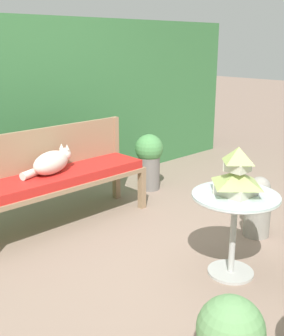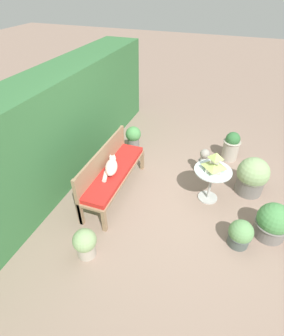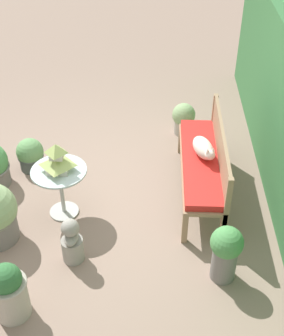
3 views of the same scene
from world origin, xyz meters
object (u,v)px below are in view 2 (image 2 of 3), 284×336
Objects in this scene: potted_plant_bench_right at (252,176)px; potted_plant_path_edge at (85,243)px; potted_plant_patio_mid at (133,139)px; cat at (111,167)px; potted_plant_table_far at (231,146)px; patio_table at (212,177)px; garden_bench at (115,174)px; potted_plant_table_near at (240,234)px; garden_bust at (203,162)px; pagoda_birdhouse at (215,163)px; potted_plant_hedge_corner at (273,222)px.

potted_plant_bench_right is 1.49× the size of potted_plant_path_edge.
potted_plant_patio_mid is 1.38× the size of potted_plant_path_edge.
cat is at bearing 7.98° from potted_plant_path_edge.
cat is at bearing 135.46° from potted_plant_table_far.
patio_table reaches higher than potted_plant_path_edge.
potted_plant_table_near is at bearing -100.50° from garden_bench.
potted_plant_patio_mid is 2.57m from potted_plant_path_edge.
potted_plant_bench_right is (-0.26, -0.86, 0.09)m from garden_bust.
potted_plant_bench_right is (0.84, -2.18, -0.09)m from garden_bench.
potted_plant_bench_right reaches higher than potted_plant_patio_mid.
garden_bust is at bearing -67.97° from cat.
garden_bench is 1.60m from patio_table.
potted_plant_path_edge is at bearing 140.64° from pagoda_birdhouse.
patio_table is at bearing 0.00° from pagoda_birdhouse.
potted_plant_hedge_corner is 0.92× the size of potted_plant_table_far.
potted_plant_path_edge is at bearing 114.74° from potted_plant_table_near.
potted_plant_patio_mid is 2.98m from potted_plant_hedge_corner.
potted_plant_patio_mid is at bearing 7.32° from garden_bench.
patio_table is 0.75m from garden_bust.
patio_table is at bearing 123.33° from potted_plant_bench_right.
garden_bust is at bearing 17.60° from pagoda_birdhouse.
potted_plant_hedge_corner is at bearing -108.64° from cat.
garden_bench is 2.50m from potted_plant_table_far.
potted_plant_hedge_corner is at bearing -51.73° from potted_plant_table_near.
garden_bench is 0.19m from cat.
potted_plant_table_far reaches higher than potted_plant_table_near.
pagoda_birdhouse is 0.53× the size of potted_plant_patio_mid.
potted_plant_table_far is at bearing -9.50° from patio_table.
potted_plant_patio_mid is (0.17, 1.49, 0.11)m from garden_bust.
potted_plant_bench_right reaches higher than potted_plant_path_edge.
potted_plant_table_far is at bearing -28.00° from potted_plant_path_edge.
cat is 2.40m from potted_plant_bench_right.
potted_plant_hedge_corner is (1.22, -2.36, 0.02)m from potted_plant_path_edge.
potted_plant_table_near is at bearing -145.83° from patio_table.
potted_plant_table_far is (0.67, -0.44, 0.06)m from garden_bust.
potted_plant_path_edge is (-2.55, -0.31, -0.12)m from potted_plant_patio_mid.
garden_bench is at bearing 111.04° from potted_plant_bench_right.
potted_plant_hedge_corner is 0.53m from potted_plant_table_near.
patio_table is at bearing 170.50° from potted_plant_table_far.
potted_plant_table_near is (-0.33, 0.42, -0.06)m from potted_plant_hedge_corner.
cat is at bearing -174.03° from potted_plant_patio_mid.
patio_table is 0.78m from potted_plant_bench_right.
patio_table reaches higher than garden_bench.
pagoda_birdhouse is 1.95m from potted_plant_patio_mid.
garden_bust is 0.84× the size of potted_plant_patio_mid.
potted_plant_patio_mid is 1.48× the size of potted_plant_table_near.
potted_plant_path_edge is at bearing 140.64° from patio_table.
patio_table reaches higher than potted_plant_hedge_corner.
garden_bench is 3.23× the size of garden_bust.
cat is at bearing 127.31° from garden_bust.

